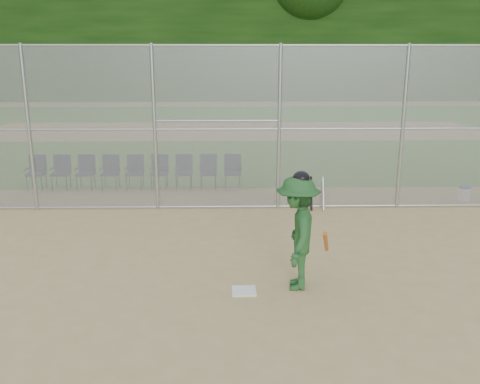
{
  "coord_description": "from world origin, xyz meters",
  "views": [
    {
      "loc": [
        -0.22,
        -7.82,
        3.89
      ],
      "look_at": [
        0.0,
        2.5,
        1.1
      ],
      "focal_mm": 40.0,
      "sensor_mm": 36.0,
      "label": 1
    }
  ],
  "objects_px": {
    "home_plate": "(244,291)",
    "batter_at_plate": "(297,232)",
    "water_cooler": "(464,193)",
    "chair_0": "(36,173)"
  },
  "relations": [
    {
      "from": "water_cooler",
      "to": "chair_0",
      "type": "height_order",
      "value": "chair_0"
    },
    {
      "from": "batter_at_plate",
      "to": "water_cooler",
      "type": "bearing_deg",
      "value": 45.49
    },
    {
      "from": "home_plate",
      "to": "chair_0",
      "type": "bearing_deg",
      "value": 130.33
    },
    {
      "from": "water_cooler",
      "to": "home_plate",
      "type": "bearing_deg",
      "value": -138.19
    },
    {
      "from": "home_plate",
      "to": "batter_at_plate",
      "type": "relative_size",
      "value": 0.2
    },
    {
      "from": "water_cooler",
      "to": "chair_0",
      "type": "xyz_separation_m",
      "value": [
        -11.64,
        1.38,
        0.28
      ]
    },
    {
      "from": "home_plate",
      "to": "water_cooler",
      "type": "xyz_separation_m",
      "value": [
        5.95,
        5.33,
        0.19
      ]
    },
    {
      "from": "water_cooler",
      "to": "chair_0",
      "type": "distance_m",
      "value": 11.73
    },
    {
      "from": "batter_at_plate",
      "to": "chair_0",
      "type": "bearing_deg",
      "value": 135.13
    },
    {
      "from": "home_plate",
      "to": "water_cooler",
      "type": "bearing_deg",
      "value": 41.81
    }
  ]
}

